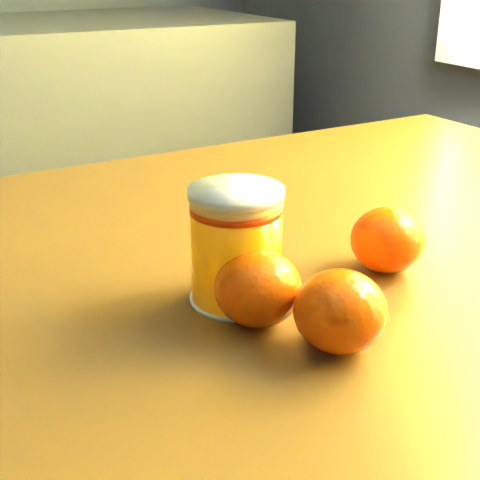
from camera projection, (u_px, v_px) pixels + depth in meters
table at (288, 346)px, 0.66m from camera, size 1.08×0.77×0.79m
juice_glass at (236, 246)px, 0.52m from camera, size 0.07×0.07×0.09m
orange_front at (258, 288)px, 0.49m from camera, size 0.09×0.09×0.06m
orange_back at (388, 240)px, 0.58m from camera, size 0.07×0.07×0.06m
orange_extra at (340, 311)px, 0.46m from camera, size 0.09×0.09×0.06m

